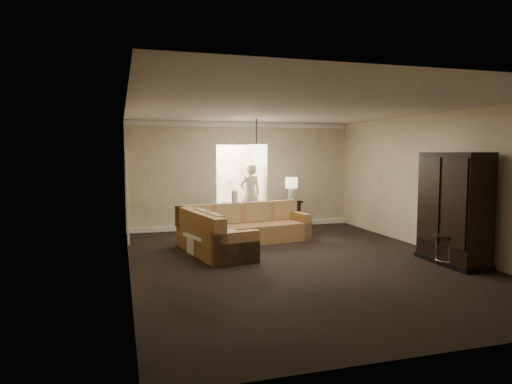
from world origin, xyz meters
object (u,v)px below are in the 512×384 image
object	(u,v)px
sectional_sofa	(238,231)
coffee_table	(218,244)
console_table	(264,214)
person	(250,191)
armoire	(454,211)
drink_table	(447,243)

from	to	relation	value
sectional_sofa	coffee_table	world-z (taller)	sectional_sofa
sectional_sofa	console_table	size ratio (longest dim) A/B	1.50
sectional_sofa	person	bearing A→B (deg)	58.36
sectional_sofa	coffee_table	size ratio (longest dim) A/B	2.37
sectional_sofa	armoire	distance (m)	4.23
armoire	drink_table	xyz separation A→B (m)	(-0.19, -0.09, -0.56)
coffee_table	console_table	bearing A→B (deg)	53.31
person	armoire	bearing A→B (deg)	103.12
console_table	drink_table	world-z (taller)	console_table
drink_table	person	distance (m)	5.76
coffee_table	person	bearing A→B (deg)	64.09
armoire	drink_table	world-z (taller)	armoire
coffee_table	armoire	xyz separation A→B (m)	(3.89, -1.95, 0.75)
person	drink_table	bearing A→B (deg)	101.02
sectional_sofa	console_table	distance (m)	1.97
console_table	armoire	bearing A→B (deg)	-65.82
person	console_table	bearing A→B (deg)	81.50
sectional_sofa	drink_table	size ratio (longest dim) A/B	5.40
drink_table	person	xyz separation A→B (m)	(-2.09, 5.34, 0.54)
sectional_sofa	armoire	xyz separation A→B (m)	(3.35, -2.52, 0.61)
armoire	drink_table	bearing A→B (deg)	-155.92
coffee_table	drink_table	world-z (taller)	drink_table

